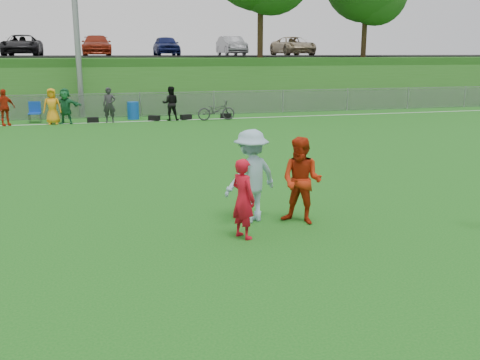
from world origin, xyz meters
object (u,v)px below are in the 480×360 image
object	(u,v)px
player_red_left	(243,199)
recycling_bin	(133,111)
player_red_center	(302,181)
bicycle	(216,110)
player_blue	(251,176)

from	to	relation	value
player_red_left	recycling_bin	xyz separation A→B (m)	(-0.72, 18.81, -0.31)
player_red_center	recycling_bin	bearing A→B (deg)	137.29
player_red_left	bicycle	world-z (taller)	player_red_left
recycling_bin	bicycle	xyz separation A→B (m)	(4.02, -1.49, 0.06)
player_red_center	bicycle	distance (m)	16.88
player_blue	recycling_bin	size ratio (longest dim) A/B	2.12
player_red_center	player_blue	xyz separation A→B (m)	(-0.93, 0.37, 0.07)
player_blue	recycling_bin	xyz separation A→B (m)	(-1.13, 17.88, -0.49)
player_red_left	player_red_center	bearing A→B (deg)	-94.72
player_blue	bicycle	size ratio (longest dim) A/B	0.99
recycling_bin	player_blue	bearing A→B (deg)	-86.38
player_red_center	recycling_bin	distance (m)	18.38
player_red_center	player_blue	size ratio (longest dim) A/B	0.93
player_red_center	recycling_bin	xyz separation A→B (m)	(-2.07, 18.26, -0.43)
player_blue	bicycle	distance (m)	16.65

